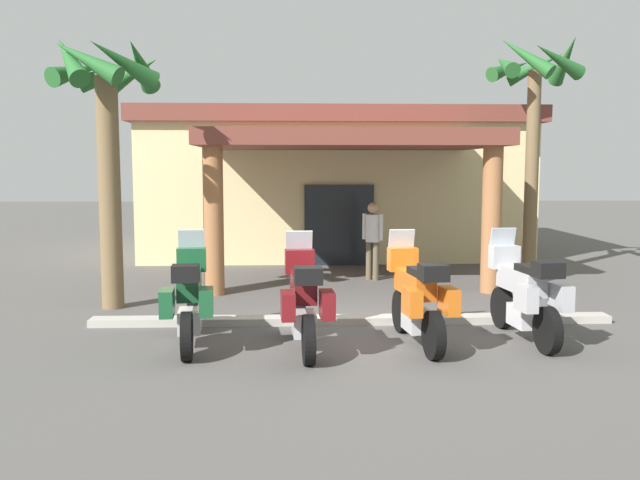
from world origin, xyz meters
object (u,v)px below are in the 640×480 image
at_px(motel_building, 332,181).
at_px(palm_tree_near_portico, 533,96).
at_px(palm_tree_roadside, 108,113).
at_px(motorcycle_green, 189,298).
at_px(motorcycle_orange, 417,298).
at_px(motorcycle_silver, 525,294).
at_px(pedestrian, 373,235).
at_px(motorcycle_maroon, 304,301).

bearing_deg(motel_building, palm_tree_near_portico, -47.06).
relative_size(palm_tree_roadside, palm_tree_near_portico, 0.88).
height_order(motorcycle_green, motorcycle_orange, same).
bearing_deg(motorcycle_silver, motorcycle_orange, 91.27).
bearing_deg(motorcycle_orange, motel_building, -3.78).
relative_size(motorcycle_orange, motorcycle_silver, 1.00).
xyz_separation_m(motel_building, motorcycle_silver, (2.27, -10.98, -1.43)).
height_order(motel_building, palm_tree_near_portico, palm_tree_near_portico).
relative_size(motel_building, motorcycle_green, 5.10).
bearing_deg(motel_building, motorcycle_green, -103.87).
xyz_separation_m(palm_tree_roadside, palm_tree_near_portico, (8.90, 3.67, 0.69)).
bearing_deg(palm_tree_roadside, palm_tree_near_portico, 22.41).
xyz_separation_m(motel_building, pedestrian, (0.64, -5.47, -1.11)).
bearing_deg(pedestrian, motorcycle_orange, 36.70).
bearing_deg(pedestrian, palm_tree_near_portico, 137.98).
distance_m(motorcycle_maroon, palm_tree_roadside, 5.36).
relative_size(motorcycle_orange, palm_tree_near_portico, 0.39).
xyz_separation_m(motorcycle_maroon, pedestrian, (1.64, 5.89, 0.32)).
height_order(motel_building, motorcycle_green, motel_building).
bearing_deg(motorcycle_silver, motorcycle_green, 85.74).
bearing_deg(palm_tree_roadside, pedestrian, 29.83).
xyz_separation_m(motorcycle_maroon, palm_tree_roadside, (-3.43, 2.99, 2.83)).
xyz_separation_m(motorcycle_green, palm_tree_roadside, (-1.80, 2.74, 2.83)).
bearing_deg(palm_tree_roadside, motel_building, 62.13).
height_order(motorcycle_silver, palm_tree_near_portico, palm_tree_near_portico).
height_order(motorcycle_green, palm_tree_roadside, palm_tree_roadside).
height_order(motorcycle_orange, motorcycle_silver, same).
bearing_deg(motorcycle_maroon, pedestrian, -19.44).
distance_m(motel_building, palm_tree_near_portico, 6.82).
xyz_separation_m(motorcycle_green, palm_tree_near_portico, (7.10, 6.41, 3.51)).
bearing_deg(motorcycle_green, pedestrian, -35.59).
xyz_separation_m(motorcycle_green, motorcycle_orange, (3.27, -0.06, 0.00)).
xyz_separation_m(motorcycle_silver, palm_tree_near_portico, (2.20, 6.27, 3.51)).
height_order(motorcycle_orange, palm_tree_roadside, palm_tree_roadside).
xyz_separation_m(motel_building, palm_tree_roadside, (-4.43, -8.38, 1.39)).
bearing_deg(motel_building, palm_tree_roadside, -118.43).
distance_m(motorcycle_orange, pedestrian, 5.72).
distance_m(motorcycle_orange, palm_tree_roadside, 6.45).
bearing_deg(motorcycle_maroon, palm_tree_near_portico, -43.31).
distance_m(motorcycle_silver, palm_tree_near_portico, 7.52).
distance_m(motorcycle_green, pedestrian, 6.54).
distance_m(motorcycle_green, palm_tree_near_portico, 10.19).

